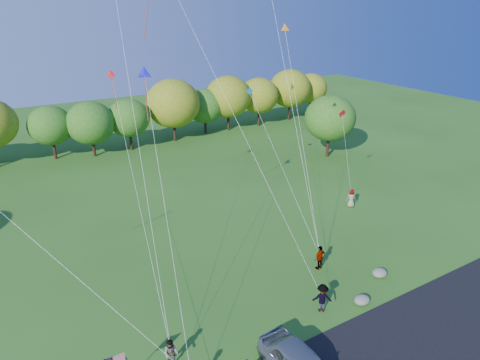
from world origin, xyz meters
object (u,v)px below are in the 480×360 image
object	(u,v)px
flyer_c	(322,298)
flyer_b	(171,353)
flyer_e	(351,198)
flyer_d	(320,257)

from	to	relation	value
flyer_c	flyer_b	bearing A→B (deg)	29.27
flyer_b	flyer_e	xyz separation A→B (m)	(21.28, 9.01, 0.05)
flyer_b	flyer_e	distance (m)	23.11
flyer_b	flyer_d	world-z (taller)	flyer_d
flyer_d	flyer_c	bearing A→B (deg)	42.80
flyer_b	flyer_c	xyz separation A→B (m)	(9.47, -0.65, 0.12)
flyer_c	flyer_e	distance (m)	15.26
flyer_d	flyer_e	size ratio (longest dim) A/B	1.06
flyer_b	flyer_e	size ratio (longest dim) A/B	0.94
flyer_b	flyer_d	distance (m)	12.62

